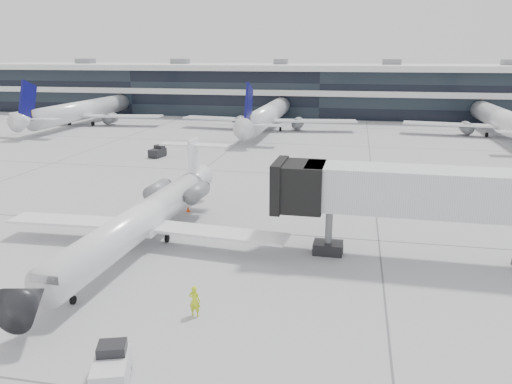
% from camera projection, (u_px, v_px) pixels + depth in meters
% --- Properties ---
extents(ground, '(220.00, 220.00, 0.00)m').
position_uv_depth(ground, '(248.00, 232.00, 39.17)').
color(ground, gray).
rests_on(ground, ground).
extents(terminal, '(170.00, 22.00, 10.00)m').
position_uv_depth(terminal, '(323.00, 92.00, 115.32)').
color(terminal, black).
rests_on(terminal, ground).
extents(bg_jet_left, '(32.00, 40.00, 9.60)m').
position_uv_depth(bg_jet_left, '(87.00, 124.00, 99.67)').
color(bg_jet_left, silver).
rests_on(bg_jet_left, ground).
extents(bg_jet_center, '(32.00, 40.00, 9.60)m').
position_uv_depth(bg_jet_center, '(269.00, 129.00, 92.66)').
color(bg_jet_center, silver).
rests_on(bg_jet_center, ground).
extents(bg_jet_right, '(32.00, 40.00, 9.60)m').
position_uv_depth(bg_jet_right, '(499.00, 136.00, 85.08)').
color(bg_jet_right, silver).
rests_on(bg_jet_right, ground).
extents(regional_jet, '(21.19, 26.40, 6.10)m').
position_uv_depth(regional_jet, '(143.00, 218.00, 35.83)').
color(regional_jet, white).
rests_on(regional_jet, ground).
extents(jet_bridge, '(20.40, 4.53, 6.56)m').
position_uv_depth(jet_bridge, '(446.00, 194.00, 32.17)').
color(jet_bridge, '#B2B4B7').
rests_on(jet_bridge, ground).
extents(ramp_worker, '(0.67, 0.47, 1.74)m').
position_uv_depth(ramp_worker, '(195.00, 301.00, 26.36)').
color(ramp_worker, '#C7E618').
rests_on(ramp_worker, ground).
extents(baggage_tug, '(2.10, 2.72, 1.52)m').
position_uv_depth(baggage_tug, '(111.00, 367.00, 21.08)').
color(baggage_tug, silver).
rests_on(baggage_tug, ground).
extents(traffic_cone, '(0.46, 0.46, 0.52)m').
position_uv_depth(traffic_cone, '(188.00, 209.00, 44.08)').
color(traffic_cone, '#EB3F0C').
rests_on(traffic_cone, ground).
extents(far_tug, '(1.90, 2.69, 1.57)m').
position_uv_depth(far_tug, '(158.00, 152.00, 67.50)').
color(far_tug, black).
rests_on(far_tug, ground).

